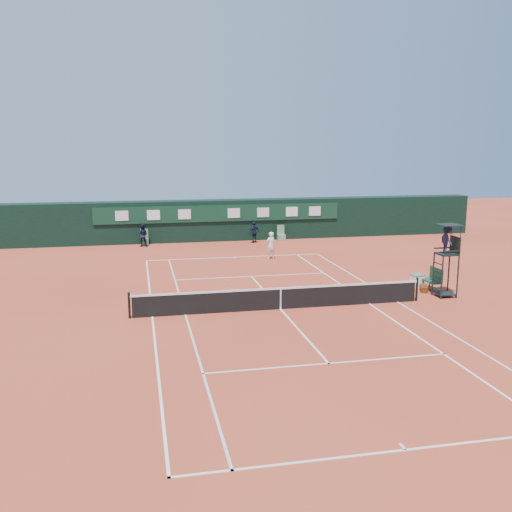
% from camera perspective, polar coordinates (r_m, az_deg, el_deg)
% --- Properties ---
extents(ground, '(90.00, 90.00, 0.00)m').
position_cam_1_polar(ground, '(24.87, 2.46, -5.33)').
color(ground, '#C5492E').
rests_on(ground, ground).
extents(court_lines, '(11.05, 23.85, 0.01)m').
position_cam_1_polar(court_lines, '(24.87, 2.46, -5.32)').
color(court_lines, white).
rests_on(court_lines, ground).
extents(tennis_net, '(12.90, 0.10, 1.10)m').
position_cam_1_polar(tennis_net, '(24.73, 2.47, -4.20)').
color(tennis_net, black).
rests_on(tennis_net, ground).
extents(back_wall, '(40.00, 1.65, 3.00)m').
position_cam_1_polar(back_wall, '(42.62, -3.75, 3.62)').
color(back_wall, black).
rests_on(back_wall, ground).
extents(linesman_chair_left, '(0.55, 0.50, 1.15)m').
position_cam_1_polar(linesman_chair_left, '(41.14, -11.09, 1.49)').
color(linesman_chair_left, '#537F5D').
rests_on(linesman_chair_left, ground).
extents(linesman_chair_right, '(0.55, 0.50, 1.15)m').
position_cam_1_polar(linesman_chair_right, '(42.44, 2.54, 1.97)').
color(linesman_chair_right, '#619572').
rests_on(linesman_chair_right, ground).
extents(umpire_chair, '(0.96, 0.95, 3.42)m').
position_cam_1_polar(umpire_chair, '(27.78, 18.57, 1.04)').
color(umpire_chair, black).
rests_on(umpire_chair, ground).
extents(player_bench, '(0.55, 1.20, 1.10)m').
position_cam_1_polar(player_bench, '(29.28, 17.32, -2.11)').
color(player_bench, '#1B4430').
rests_on(player_bench, ground).
extents(tennis_bag, '(0.57, 0.81, 0.28)m').
position_cam_1_polar(tennis_bag, '(28.91, 16.42, -3.16)').
color(tennis_bag, black).
rests_on(tennis_bag, ground).
extents(cooler, '(0.57, 0.57, 0.65)m').
position_cam_1_polar(cooler, '(29.72, 15.79, -2.37)').
color(cooler, white).
rests_on(cooler, ground).
extents(tennis_ball, '(0.07, 0.07, 0.07)m').
position_cam_1_polar(tennis_ball, '(29.82, -2.80, -2.49)').
color(tennis_ball, gold).
rests_on(tennis_ball, ground).
extents(player, '(0.71, 0.57, 1.70)m').
position_cam_1_polar(player, '(35.52, 1.48, 1.07)').
color(player, white).
rests_on(player, ground).
extents(ball_kid_left, '(0.89, 0.75, 1.60)m').
position_cam_1_polar(ball_kid_left, '(40.65, -11.29, 2.05)').
color(ball_kid_left, black).
rests_on(ball_kid_left, ground).
extents(ball_kid_right, '(0.97, 0.72, 1.53)m').
position_cam_1_polar(ball_kid_right, '(41.40, -0.18, 2.39)').
color(ball_kid_right, black).
rests_on(ball_kid_right, ground).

